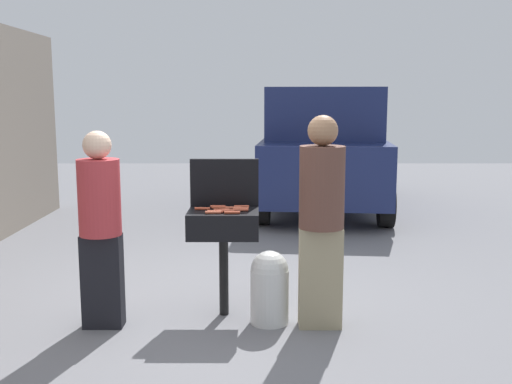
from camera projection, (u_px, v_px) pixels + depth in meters
The scene contains 19 objects.
ground_plane at pixel (210, 311), 5.31m from camera, with size 24.00×24.00×0.00m, color slate.
bbq_grill at pixel (226, 227), 5.11m from camera, with size 0.60×0.44×0.92m.
grill_lid_open at pixel (227, 183), 5.27m from camera, with size 0.60×0.05×0.42m, color black.
hot_dog_0 at pixel (216, 212), 4.95m from camera, with size 0.03×0.03×0.13m, color #C6593D.
hot_dog_1 at pixel (224, 210), 5.05m from camera, with size 0.03×0.03×0.13m, color #B74C33.
hot_dog_2 at pixel (244, 209), 5.12m from camera, with size 0.03×0.03×0.13m, color #C6593D.
hot_dog_3 at pixel (218, 212), 4.98m from camera, with size 0.03×0.03×0.13m, color #C6593D.
hot_dog_4 at pixel (205, 209), 5.12m from camera, with size 0.03×0.03×0.13m, color #AD4228.
hot_dog_5 at pixel (222, 208), 5.16m from camera, with size 0.03×0.03×0.13m, color #AD4228.
hot_dog_6 at pixel (244, 207), 5.21m from camera, with size 0.03×0.03×0.13m, color #B74C33.
hot_dog_7 at pixel (221, 207), 5.21m from camera, with size 0.03×0.03×0.13m, color #B74C33.
hot_dog_8 at pixel (229, 211), 5.01m from camera, with size 0.03×0.03×0.13m, color #B74C33.
hot_dog_9 at pixel (235, 213), 4.94m from camera, with size 0.03×0.03×0.13m, color #AD4228.
hot_dog_10 at pixel (243, 210), 5.06m from camera, with size 0.03×0.03×0.13m, color #B74C33.
hot_dog_11 at pixel (236, 208), 5.15m from camera, with size 0.03×0.03×0.13m, color #C6593D.
propane_tank at pixel (272, 286), 4.98m from camera, with size 0.32×0.32×0.62m.
person_left at pixel (103, 222), 4.83m from camera, with size 0.34×0.34×1.61m.
person_right at pixel (324, 214), 4.81m from camera, with size 0.36×0.36×1.73m.
parked_minivan at pixel (325, 148), 10.13m from camera, with size 2.36×4.56×2.02m.
Camera 1 is at (0.43, -5.08, 1.87)m, focal length 42.12 mm.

